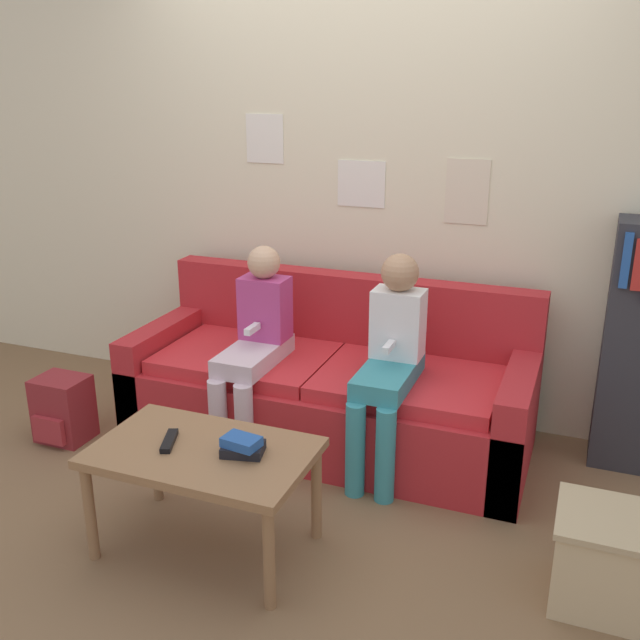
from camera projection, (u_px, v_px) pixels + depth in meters
ground_plane at (290, 486)px, 3.33m from camera, size 10.00×10.00×0.00m
wall_back at (363, 178)px, 3.81m from camera, size 8.00×0.07×2.60m
couch at (330, 389)px, 3.71m from camera, size 2.05×0.81×0.82m
coffee_table at (203, 461)px, 2.78m from camera, size 0.85×0.53×0.45m
person_left at (255, 340)px, 3.55m from camera, size 0.24×0.56×1.02m
person_right at (390, 356)px, 3.31m from camera, size 0.24×0.56×1.04m
tv_remote at (169, 441)px, 2.79m from camera, size 0.10×0.17×0.02m
book_stack at (242, 446)px, 2.71m from camera, size 0.18×0.15×0.08m
storage_box at (613, 561)px, 2.54m from camera, size 0.42×0.36×0.35m
backpack at (63, 409)px, 3.72m from camera, size 0.26×0.24×0.34m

